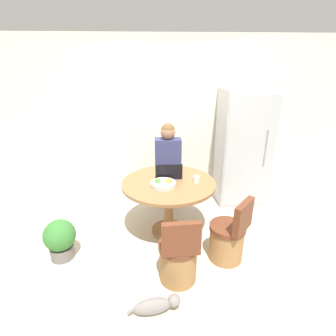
# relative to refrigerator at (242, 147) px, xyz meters

# --- Properties ---
(ground_plane) EXTENTS (12.00, 12.00, 0.00)m
(ground_plane) POSITION_rel_refrigerator_xyz_m (-1.23, -1.06, -0.91)
(ground_plane) COLOR beige
(wall_back) EXTENTS (7.00, 0.06, 2.60)m
(wall_back) POSITION_rel_refrigerator_xyz_m (-1.23, 0.40, 0.39)
(wall_back) COLOR silver
(wall_back) RESTS_ON ground_plane
(refrigerator) EXTENTS (0.75, 0.72, 1.82)m
(refrigerator) POSITION_rel_refrigerator_xyz_m (0.00, 0.00, 0.00)
(refrigerator) COLOR silver
(refrigerator) RESTS_ON ground_plane
(dining_table) EXTENTS (1.20, 1.20, 0.75)m
(dining_table) POSITION_rel_refrigerator_xyz_m (-1.23, -0.92, -0.32)
(dining_table) COLOR olive
(dining_table) RESTS_ON ground_plane
(chair_near_right_corner) EXTENTS (0.48, 0.48, 0.80)m
(chair_near_right_corner) POSITION_rel_refrigerator_xyz_m (-0.57, -1.49, -0.64)
(chair_near_right_corner) COLOR #9E7042
(chair_near_right_corner) RESTS_ON ground_plane
(chair_near_camera) EXTENTS (0.41, 0.42, 0.80)m
(chair_near_camera) POSITION_rel_refrigerator_xyz_m (-1.17, -1.79, -0.64)
(chair_near_camera) COLOR #9E7042
(chair_near_camera) RESTS_ON ground_plane
(person_seated) EXTENTS (0.40, 0.37, 1.34)m
(person_seated) POSITION_rel_refrigerator_xyz_m (-1.20, -0.10, -0.16)
(person_seated) COLOR #2D2D38
(person_seated) RESTS_ON ground_plane
(laptop) EXTENTS (0.35, 0.22, 0.21)m
(laptop) POSITION_rel_refrigerator_xyz_m (-1.22, -0.78, -0.12)
(laptop) COLOR #141947
(laptop) RESTS_ON dining_table
(fruit_bowl) EXTENTS (0.31, 0.31, 0.10)m
(fruit_bowl) POSITION_rel_refrigerator_xyz_m (-1.30, -1.05, -0.13)
(fruit_bowl) COLOR beige
(fruit_bowl) RESTS_ON dining_table
(coffee_cup) EXTENTS (0.08, 0.08, 0.09)m
(coffee_cup) POSITION_rel_refrigerator_xyz_m (-0.88, -0.95, -0.12)
(coffee_cup) COLOR white
(coffee_cup) RESTS_ON dining_table
(cat) EXTENTS (0.49, 0.18, 0.17)m
(cat) POSITION_rel_refrigerator_xyz_m (-1.41, -2.19, -0.82)
(cat) COLOR gray
(cat) RESTS_ON ground_plane
(potted_plant) EXTENTS (0.37, 0.37, 0.49)m
(potted_plant) POSITION_rel_refrigerator_xyz_m (-2.52, -1.38, -0.65)
(potted_plant) COLOR slate
(potted_plant) RESTS_ON ground_plane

